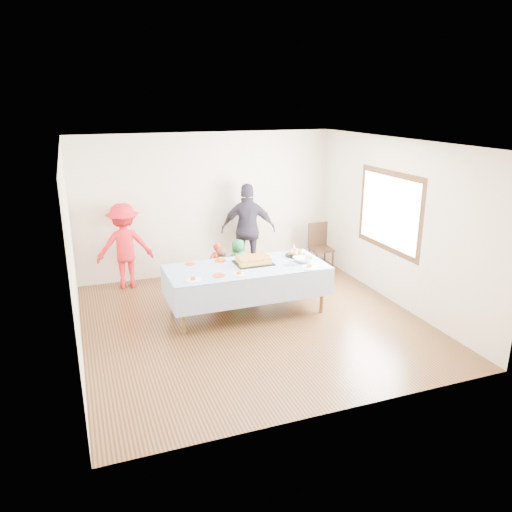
{
  "coord_description": "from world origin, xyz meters",
  "views": [
    {
      "loc": [
        -2.4,
        -6.61,
        3.29
      ],
      "look_at": [
        0.16,
        0.3,
        0.95
      ],
      "focal_mm": 35.0,
      "sensor_mm": 36.0,
      "label": 1
    }
  ],
  "objects_px": {
    "party_table": "(247,270)",
    "dining_chair": "(320,244)",
    "adult_left": "(125,246)",
    "birthday_cake": "(253,260)"
  },
  "relations": [
    {
      "from": "party_table",
      "to": "dining_chair",
      "type": "relative_size",
      "value": 2.67
    },
    {
      "from": "party_table",
      "to": "adult_left",
      "type": "xyz_separation_m",
      "value": [
        -1.66,
        1.84,
        0.05
      ]
    },
    {
      "from": "dining_chair",
      "to": "party_table",
      "type": "bearing_deg",
      "value": -142.29
    },
    {
      "from": "dining_chair",
      "to": "adult_left",
      "type": "height_order",
      "value": "adult_left"
    },
    {
      "from": "party_table",
      "to": "dining_chair",
      "type": "bearing_deg",
      "value": 36.28
    },
    {
      "from": "dining_chair",
      "to": "adult_left",
      "type": "relative_size",
      "value": 0.61
    },
    {
      "from": "adult_left",
      "to": "party_table",
      "type": "bearing_deg",
      "value": 133.79
    },
    {
      "from": "birthday_cake",
      "to": "adult_left",
      "type": "bearing_deg",
      "value": 136.11
    },
    {
      "from": "party_table",
      "to": "birthday_cake",
      "type": "height_order",
      "value": "birthday_cake"
    },
    {
      "from": "birthday_cake",
      "to": "dining_chair",
      "type": "xyz_separation_m",
      "value": [
        1.92,
        1.42,
        -0.31
      ]
    }
  ]
}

